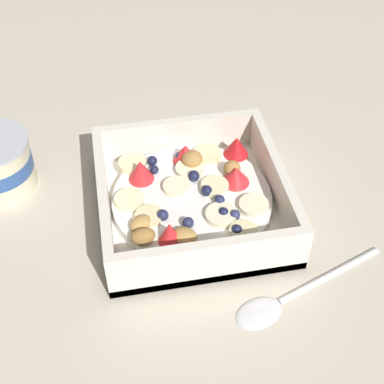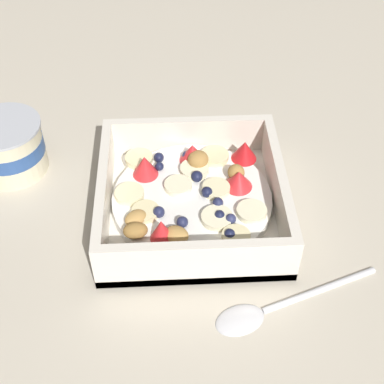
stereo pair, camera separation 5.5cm
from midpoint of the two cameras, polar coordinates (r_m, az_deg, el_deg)
The scene contains 4 objects.
ground_plane at distance 0.61m, azimuth 4.02°, elevation -1.17°, with size 2.40×2.40×0.00m, color beige.
fruit_bowl at distance 0.59m, azimuth 2.72°, elevation -0.74°, with size 0.20×0.20×0.06m.
spoon at distance 0.53m, azimuth 10.78°, elevation -12.06°, with size 0.08×0.17×0.01m.
yogurt_cup at distance 0.65m, azimuth -16.47°, elevation 4.47°, with size 0.09×0.09×0.06m.
Camera 2 is at (-0.42, 0.04, 0.44)m, focal length 50.84 mm.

